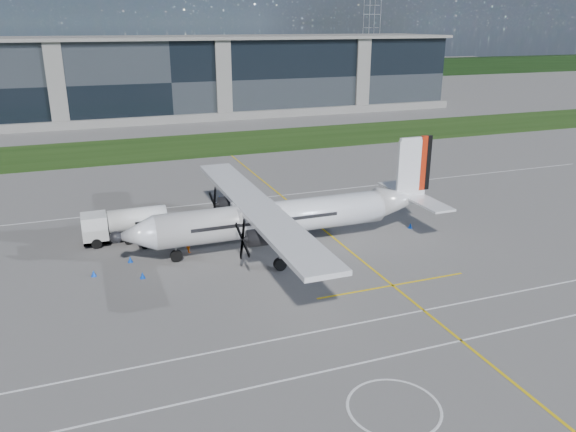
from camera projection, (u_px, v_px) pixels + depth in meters
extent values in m
plane|color=#5C5A57|center=(210.00, 156.00, 80.53)|extent=(400.00, 400.00, 0.00)
cube|color=#1A360E|center=(198.00, 145.00, 87.61)|extent=(400.00, 18.00, 0.04)
cube|color=black|center=(163.00, 78.00, 113.51)|extent=(120.00, 20.00, 15.00)
cube|color=black|center=(134.00, 76.00, 168.13)|extent=(400.00, 6.00, 6.00)
cube|color=yellow|center=(309.00, 218.00, 54.94)|extent=(0.20, 70.00, 0.01)
cube|color=white|center=(418.00, 350.00, 32.69)|extent=(90.00, 0.15, 0.01)
imported|color=#F25907|center=(188.00, 242.00, 46.40)|extent=(0.61, 0.80, 1.85)
cone|color=blue|center=(93.00, 273.00, 42.18)|extent=(0.36, 0.36, 0.50)
cone|color=blue|center=(410.00, 225.00, 52.12)|extent=(0.36, 0.36, 0.50)
cone|color=blue|center=(130.00, 259.00, 44.67)|extent=(0.36, 0.36, 0.50)
cone|color=blue|center=(142.00, 275.00, 41.87)|extent=(0.36, 0.36, 0.50)
cone|color=blue|center=(219.00, 198.00, 60.30)|extent=(0.36, 0.36, 0.50)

